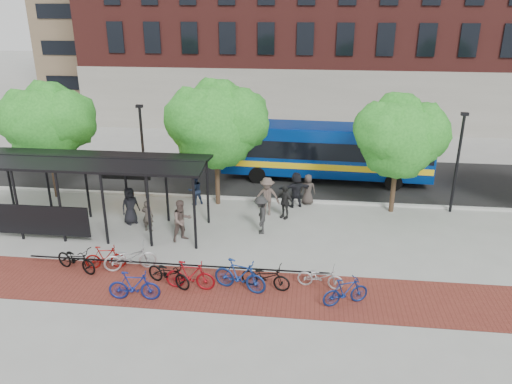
# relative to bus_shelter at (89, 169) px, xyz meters

# --- Properties ---
(ground) EXTENTS (160.00, 160.00, 0.00)m
(ground) POSITION_rel_bus_shelter_xyz_m (8.13, 0.48, -3.00)
(ground) COLOR #9E9E99
(ground) RESTS_ON ground
(asphalt_street) EXTENTS (160.00, 8.00, 0.01)m
(asphalt_street) POSITION_rel_bus_shelter_xyz_m (8.13, 8.48, -2.99)
(asphalt_street) COLOR black
(asphalt_street) RESTS_ON ground
(curb) EXTENTS (160.00, 0.25, 0.12)m
(curb) POSITION_rel_bus_shelter_xyz_m (8.13, 4.48, -2.94)
(curb) COLOR #B7B7B2
(curb) RESTS_ON ground
(brick_strip) EXTENTS (24.00, 3.00, 0.01)m
(brick_strip) POSITION_rel_bus_shelter_xyz_m (6.13, -4.52, -3.00)
(brick_strip) COLOR maroon
(brick_strip) RESTS_ON ground
(bike_rack_rail) EXTENTS (12.00, 0.05, 0.95)m
(bike_rack_rail) POSITION_rel_bus_shelter_xyz_m (4.83, -3.62, -3.00)
(bike_rack_rail) COLOR black
(bike_rack_rail) RESTS_ON ground
(building_brick) EXTENTS (55.00, 14.00, 20.00)m
(building_brick) POSITION_rel_bus_shelter_xyz_m (18.13, 26.48, 7.00)
(building_brick) COLOR #5D2420
(building_brick) RESTS_ON ground
(bus_shelter) EXTENTS (10.60, 3.07, 3.60)m
(bus_shelter) POSITION_rel_bus_shelter_xyz_m (0.00, 0.00, 0.00)
(bus_shelter) COLOR black
(bus_shelter) RESTS_ON ground
(tree_a) EXTENTS (4.90, 4.00, 6.18)m
(tree_a) POSITION_rel_bus_shelter_xyz_m (-3.77, 3.83, 1.24)
(tree_a) COLOR #382619
(tree_a) RESTS_ON ground
(tree_b) EXTENTS (5.15, 4.20, 6.47)m
(tree_b) POSITION_rel_bus_shelter_xyz_m (5.23, 3.83, 1.46)
(tree_b) COLOR #382619
(tree_b) RESTS_ON ground
(tree_c) EXTENTS (4.66, 3.80, 5.92)m
(tree_c) POSITION_rel_bus_shelter_xyz_m (14.22, 3.83, 1.06)
(tree_c) COLOR #382619
(tree_c) RESTS_ON ground
(lamp_post_left) EXTENTS (0.35, 0.20, 5.12)m
(lamp_post_left) POSITION_rel_bus_shelter_xyz_m (1.13, 4.08, -0.25)
(lamp_post_left) COLOR black
(lamp_post_left) RESTS_ON ground
(lamp_post_right) EXTENTS (0.35, 0.20, 5.12)m
(lamp_post_right) POSITION_rel_bus_shelter_xyz_m (17.13, 4.08, -0.25)
(lamp_post_right) COLOR black
(lamp_post_right) RESTS_ON ground
(bus) EXTENTS (12.27, 3.29, 3.29)m
(bus) POSITION_rel_bus_shelter_xyz_m (10.80, 8.31, -1.11)
(bus) COLOR navy
(bus) RESTS_ON ground
(bike_0) EXTENTS (2.10, 1.35, 1.04)m
(bike_0) POSITION_rel_bus_shelter_xyz_m (0.84, -3.79, -2.48)
(bike_0) COLOR black
(bike_0) RESTS_ON ground
(bike_1) EXTENTS (1.70, 0.77, 0.99)m
(bike_1) POSITION_rel_bus_shelter_xyz_m (1.92, -3.46, -2.51)
(bike_1) COLOR maroon
(bike_1) RESTS_ON ground
(bike_2) EXTENTS (2.20, 1.39, 1.09)m
(bike_2) POSITION_rel_bus_shelter_xyz_m (2.93, -3.44, -2.45)
(bike_2) COLOR #B3B3B6
(bike_2) RESTS_ON ground
(bike_3) EXTENTS (1.92, 0.65, 1.14)m
(bike_3) POSITION_rel_bus_shelter_xyz_m (3.84, -5.51, -2.43)
(bike_3) COLOR navy
(bike_3) RESTS_ON ground
(bike_4) EXTENTS (2.07, 1.41, 1.03)m
(bike_4) POSITION_rel_bus_shelter_xyz_m (4.80, -4.42, -2.48)
(bike_4) COLOR black
(bike_4) RESTS_ON ground
(bike_5) EXTENTS (1.92, 0.62, 1.14)m
(bike_5) POSITION_rel_bus_shelter_xyz_m (5.66, -4.57, -2.43)
(bike_5) COLOR maroon
(bike_5) RESTS_ON ground
(bike_7) EXTENTS (2.16, 1.14, 1.25)m
(bike_7) POSITION_rel_bus_shelter_xyz_m (7.52, -4.45, -2.37)
(bike_7) COLOR navy
(bike_7) RESTS_ON ground
(bike_8) EXTENTS (2.00, 1.05, 1.00)m
(bike_8) POSITION_rel_bus_shelter_xyz_m (8.45, -4.20, -2.50)
(bike_8) COLOR black
(bike_8) RESTS_ON ground
(bike_10) EXTENTS (1.81, 0.86, 0.92)m
(bike_10) POSITION_rel_bus_shelter_xyz_m (10.49, -3.91, -2.54)
(bike_10) COLOR #B5B4B7
(bike_10) RESTS_ON ground
(bike_11) EXTENTS (1.80, 1.14, 1.05)m
(bike_11) POSITION_rel_bus_shelter_xyz_m (11.36, -4.93, -2.47)
(bike_11) COLOR navy
(bike_11) RESTS_ON ground
(pedestrian_0) EXTENTS (1.03, 1.04, 1.82)m
(pedestrian_0) POSITION_rel_bus_shelter_xyz_m (1.43, 0.85, -2.09)
(pedestrian_0) COLOR black
(pedestrian_0) RESTS_ON ground
(pedestrian_1) EXTENTS (0.60, 0.43, 1.52)m
(pedestrian_1) POSITION_rel_bus_shelter_xyz_m (2.53, 0.10, -2.24)
(pedestrian_1) COLOR #403933
(pedestrian_1) RESTS_ON ground
(pedestrian_2) EXTENTS (0.99, 0.94, 1.61)m
(pedestrian_2) POSITION_rel_bus_shelter_xyz_m (3.98, 3.55, -2.19)
(pedestrian_2) COLOR #1A253D
(pedestrian_2) RESTS_ON ground
(pedestrian_3) EXTENTS (1.32, 0.82, 1.97)m
(pedestrian_3) POSITION_rel_bus_shelter_xyz_m (7.86, 2.63, -2.01)
(pedestrian_3) COLOR brown
(pedestrian_3) RESTS_ON ground
(pedestrian_4) EXTENTS (1.06, 0.91, 1.70)m
(pedestrian_4) POSITION_rel_bus_shelter_xyz_m (8.75, 2.33, -2.15)
(pedestrian_4) COLOR black
(pedestrian_4) RESTS_ON ground
(pedestrian_5) EXTENTS (1.83, 1.14, 1.88)m
(pedestrian_5) POSITION_rel_bus_shelter_xyz_m (9.25, 3.83, -2.06)
(pedestrian_5) COLOR black
(pedestrian_5) RESTS_ON ground
(pedestrian_6) EXTENTS (0.80, 0.53, 1.63)m
(pedestrian_6) POSITION_rel_bus_shelter_xyz_m (9.86, 4.28, -2.18)
(pedestrian_6) COLOR #3B332F
(pedestrian_6) RESTS_ON ground
(pedestrian_8) EXTENTS (1.19, 1.16, 1.93)m
(pedestrian_8) POSITION_rel_bus_shelter_xyz_m (4.36, -0.65, -2.03)
(pedestrian_8) COLOR brown
(pedestrian_8) RESTS_ON ground
(pedestrian_9) EXTENTS (0.82, 1.24, 1.81)m
(pedestrian_9) POSITION_rel_bus_shelter_xyz_m (7.77, 0.51, -2.10)
(pedestrian_9) COLOR #272727
(pedestrian_9) RESTS_ON ground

